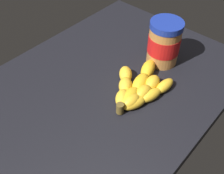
{
  "coord_description": "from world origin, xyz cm",
  "views": [
    {
      "loc": [
        -38.17,
        -38.3,
        54.7
      ],
      "look_at": [
        -0.11,
        -4.65,
        3.62
      ],
      "focal_mm": 43.43,
      "sensor_mm": 36.0,
      "label": 1
    }
  ],
  "objects": [
    {
      "name": "ground_plane",
      "position": [
        0.0,
        0.0,
        -1.68
      ],
      "size": [
        86.27,
        59.39,
        3.36
      ],
      "primitive_type": "cube",
      "color": "black"
    },
    {
      "name": "banana_bunch",
      "position": [
        5.83,
        -9.13,
        1.79
      ],
      "size": [
        22.32,
        16.02,
        3.76
      ],
      "color": "gold",
      "rests_on": "ground_plane"
    },
    {
      "name": "peanut_butter_jar",
      "position": [
        21.62,
        -6.12,
        6.93
      ],
      "size": [
        9.68,
        9.68,
        13.97
      ],
      "color": "#B27238",
      "rests_on": "ground_plane"
    }
  ]
}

